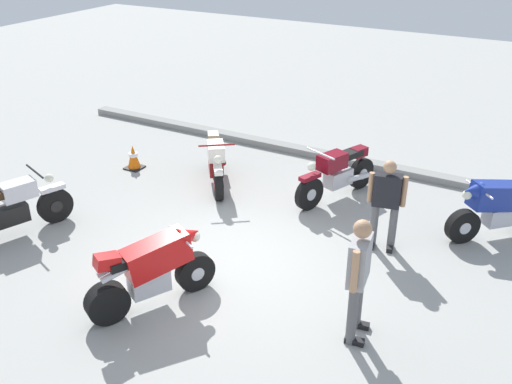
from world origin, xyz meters
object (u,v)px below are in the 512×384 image
Objects in this scene: motorcycle_red_sportbike at (152,269)px; motorcycle_maroon_cruiser at (337,174)px; person_in_black_shirt at (386,200)px; traffic_cone at (133,157)px; motorcycle_silver_cruiser at (12,208)px; motorcycle_cream_vintage at (216,162)px; motorcycle_blue_sportbike at (500,206)px; person_in_gray_shirt at (359,272)px.

motorcycle_red_sportbike reaches higher than motorcycle_maroon_cruiser.
person_in_black_shirt is 2.96× the size of traffic_cone.
person_in_black_shirt reaches higher than motorcycle_silver_cruiser.
motorcycle_maroon_cruiser is (2.40, 0.59, 0.03)m from motorcycle_cream_vintage.
person_in_black_shirt is (3.73, -0.72, 0.39)m from motorcycle_cream_vintage.
motorcycle_red_sportbike is 0.91× the size of motorcycle_maroon_cruiser.
motorcycle_silver_cruiser is at bearing -15.97° from motorcycle_blue_sportbike.
traffic_cone is at bearing -120.49° from motorcycle_cream_vintage.
motorcycle_red_sportbike is 3.42× the size of traffic_cone.
traffic_cone is (-7.34, -0.75, -0.33)m from motorcycle_blue_sportbike.
motorcycle_maroon_cruiser is at bearing 14.43° from motorcycle_red_sportbike.
motorcycle_cream_vintage is at bearing -9.68° from motorcycle_silver_cruiser.
person_in_gray_shirt reaches higher than motorcycle_silver_cruiser.
motorcycle_blue_sportbike is 3.83m from person_in_gray_shirt.
person_in_gray_shirt is at bearing -2.76° from person_in_black_shirt.
motorcycle_silver_cruiser is at bearing -66.30° from motorcycle_cream_vintage.
motorcycle_blue_sportbike is 2.88× the size of traffic_cone.
motorcycle_silver_cruiser is at bearing -25.49° from motorcycle_maroon_cruiser.
person_in_gray_shirt reaches higher than traffic_cone.
motorcycle_red_sportbike is at bearing 2.98° from motorcycle_blue_sportbike.
person_in_black_shirt reaches higher than motorcycle_maroon_cruiser.
motorcycle_blue_sportbike is at bearing -14.83° from motorcycle_red_sportbike.
traffic_cone is (-2.00, -0.21, -0.23)m from motorcycle_cream_vintage.
person_in_gray_shirt is at bearing -25.04° from traffic_cone.
motorcycle_silver_cruiser is 6.30m from person_in_black_shirt.
motorcycle_silver_cruiser is at bearing -75.99° from person_in_black_shirt.
motorcycle_cream_vintage is at bearing -38.63° from motorcycle_blue_sportbike.
traffic_cone is (-4.39, -0.80, -0.26)m from motorcycle_maroon_cruiser.
traffic_cone is at bearing -57.79° from motorcycle_maroon_cruiser.
motorcycle_blue_sportbike reaches higher than motorcycle_maroon_cruiser.
person_in_black_shirt is (-0.35, 2.33, -0.13)m from person_in_gray_shirt.
motorcycle_red_sportbike is 4.51m from motorcycle_maroon_cruiser.
person_in_gray_shirt is at bearing -66.38° from motorcycle_silver_cruiser.
motorcycle_blue_sportbike is (2.95, -0.05, 0.07)m from motorcycle_maroon_cruiser.
person_in_black_shirt is at bearing -6.35° from motorcycle_blue_sportbike.
motorcycle_maroon_cruiser is 3.74× the size of traffic_cone.
person_in_gray_shirt is at bearing -46.88° from motorcycle_red_sportbike.
motorcycle_blue_sportbike reaches higher than motorcycle_silver_cruiser.
motorcycle_silver_cruiser is 3.78× the size of traffic_cone.
motorcycle_blue_sportbike reaches higher than traffic_cone.
motorcycle_red_sportbike is at bearing 8.55° from motorcycle_maroon_cruiser.
traffic_cone is (-3.35, 3.59, -0.33)m from motorcycle_red_sportbike.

